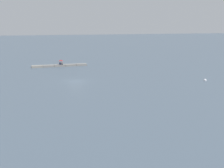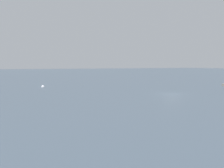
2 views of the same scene
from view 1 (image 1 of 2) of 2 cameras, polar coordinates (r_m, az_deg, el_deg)
ground_plane at (r=58.74m, az=-6.84°, el=0.49°), size 500.00×500.00×0.00m
seawall_pier at (r=79.88m, az=-9.92°, el=3.47°), size 14.32×1.51×0.53m
person_seated_grey_left at (r=79.84m, az=-9.46°, el=3.86°), size 0.40×0.61×0.73m
person_seated_blue_right at (r=79.66m, az=-9.85°, el=3.83°), size 0.40×0.61×0.73m
umbrella_open_red at (r=79.75m, az=-9.69°, el=4.46°), size 1.19×1.19×1.26m
mooring_buoy_mid at (r=61.55m, az=17.27°, el=0.66°), size 0.61×0.61×0.61m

